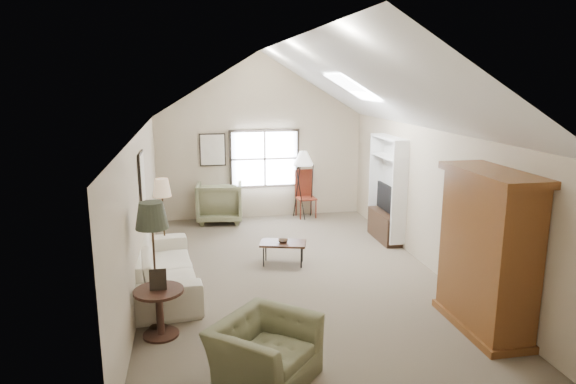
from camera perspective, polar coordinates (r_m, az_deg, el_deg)
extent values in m
cube|color=#6D604E|center=(9.11, 0.48, -9.17)|extent=(5.00, 8.00, 0.01)
cube|color=tan|center=(12.59, -3.08, 2.83)|extent=(5.00, 0.01, 2.50)
cube|color=tan|center=(5.07, 9.60, -12.36)|extent=(5.00, 0.01, 2.50)
cube|color=tan|center=(8.60, -16.08, -2.22)|extent=(0.01, 8.00, 2.50)
cube|color=tan|center=(9.52, 15.42, -0.78)|extent=(0.01, 8.00, 2.50)
cube|color=black|center=(12.53, -2.61, 3.72)|extent=(1.72, 0.08, 1.42)
cube|color=black|center=(8.78, -15.91, 1.43)|extent=(0.68, 0.04, 0.88)
cube|color=black|center=(12.39, -8.38, 4.66)|extent=(0.62, 0.04, 0.78)
cube|color=brown|center=(7.39, 21.27, -6.22)|extent=(0.60, 1.50, 2.20)
cube|color=white|center=(10.90, 10.96, 0.56)|extent=(0.32, 1.30, 2.10)
cube|color=#382316|center=(11.10, 10.69, -3.74)|extent=(0.34, 1.18, 0.60)
cube|color=black|center=(10.94, 10.82, -0.62)|extent=(0.05, 0.90, 0.55)
imported|color=beige|center=(8.65, -13.84, -8.05)|extent=(1.28, 2.71, 0.76)
imported|color=#5C5D41|center=(6.05, -2.64, -17.30)|extent=(1.45, 1.47, 0.72)
imported|color=#6F6F4E|center=(12.35, -7.58, -1.05)|extent=(1.16, 1.18, 0.98)
cube|color=#3C2618|center=(9.52, -0.54, -6.82)|extent=(0.92, 0.67, 0.42)
imported|color=#3D2B19|center=(9.45, -0.55, -5.47)|extent=(0.25, 0.25, 0.05)
cylinder|color=#361D16|center=(7.19, -14.05, -12.88)|extent=(0.72, 0.72, 0.66)
cube|color=brown|center=(12.62, 2.01, -0.23)|extent=(0.48, 0.48, 1.16)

